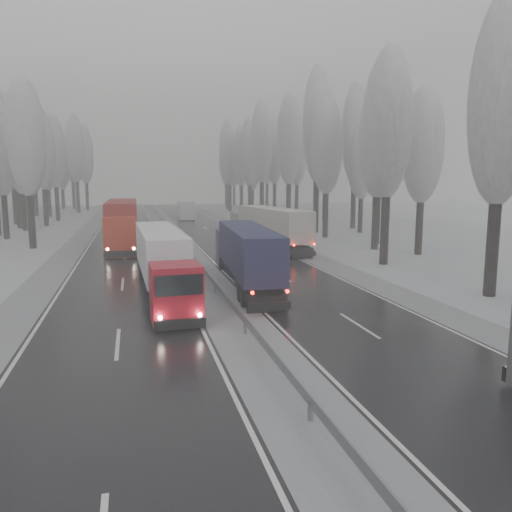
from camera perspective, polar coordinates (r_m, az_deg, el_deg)
name	(u,v)px	position (r m, az deg, el deg)	size (l,w,h in m)	color
carriageway_right	(260,263)	(39.76, 0.44, -0.75)	(7.50, 200.00, 0.03)	black
carriageway_left	(124,268)	(38.55, -14.87, -1.34)	(7.50, 200.00, 0.03)	black
median_slush	(194,265)	(38.80, -7.09, -1.05)	(3.00, 200.00, 0.04)	#979A9E
shoulder_right	(318,260)	(41.25, 7.11, -0.47)	(2.40, 200.00, 0.04)	#979A9E
shoulder_left	(53,271)	(38.96, -22.16, -1.58)	(2.40, 200.00, 0.04)	#979A9E
median_guardrail	(194,258)	(38.70, -7.11, -0.21)	(0.12, 200.00, 0.76)	slate
tree_16	(503,102)	(30.97, 26.37, 15.51)	(3.60, 3.60, 16.53)	black
tree_18	(389,124)	(40.07, 14.93, 14.37)	(3.60, 3.60, 16.58)	black
tree_19	(423,146)	(46.18, 18.56, 11.81)	(3.60, 3.60, 14.57)	black
tree_20	(378,141)	(48.76, 13.78, 12.67)	(3.60, 3.60, 15.71)	black
tree_21	(380,125)	(53.49, 13.99, 14.28)	(3.60, 3.60, 18.62)	black
tree_22	(327,147)	(57.88, 8.10, 12.25)	(3.60, 3.60, 15.86)	black
tree_23	(362,162)	(64.00, 12.02, 10.47)	(3.60, 3.60, 13.55)	black
tree_24	(317,125)	(63.48, 7.03, 14.61)	(3.60, 3.60, 20.49)	black
tree_25	(355,135)	(69.76, 11.27, 13.41)	(3.60, 3.60, 19.44)	black
tree_26	(289,141)	(72.91, 3.81, 13.01)	(3.60, 3.60, 18.78)	black
tree_27	(326,149)	(79.03, 7.96, 12.07)	(3.60, 3.60, 17.62)	black
tree_28	(262,142)	(82.85, 0.68, 12.87)	(3.60, 3.60, 19.62)	black
tree_29	(297,150)	(88.71, 4.72, 11.94)	(3.60, 3.60, 18.11)	black
tree_30	(250,153)	(92.28, -0.74, 11.74)	(3.60, 3.60, 17.86)	black
tree_31	(275,152)	(97.66, 2.16, 11.83)	(3.60, 3.60, 18.58)	black
tree_32	(241,156)	(99.59, -1.71, 11.31)	(3.60, 3.60, 17.33)	black
tree_33	(252,167)	(104.11, -0.47, 10.14)	(3.60, 3.60, 14.33)	black
tree_34	(230,157)	(106.37, -3.02, 11.23)	(3.60, 3.60, 17.63)	black
tree_35	(267,156)	(112.37, 1.29, 11.30)	(3.60, 3.60, 18.25)	black
tree_36	(227,152)	(116.35, -3.33, 11.82)	(3.60, 3.60, 20.23)	black
tree_37	(253,163)	(121.62, -0.38, 10.53)	(3.60, 3.60, 16.37)	black
tree_38	(226,160)	(126.97, -3.45, 10.90)	(3.60, 3.60, 17.97)	black
tree_39	(234,165)	(131.39, -2.54, 10.33)	(3.60, 3.60, 16.19)	black
tree_62	(26,139)	(52.72, -24.81, 12.05)	(3.60, 3.60, 16.04)	black
tree_64	(0,149)	(62.35, -27.20, 10.87)	(3.60, 3.60, 15.42)	black
tree_66	(20,154)	(71.74, -25.36, 10.48)	(3.60, 3.60, 15.23)	black
tree_67	(15,147)	(75.99, -25.86, 11.20)	(3.60, 3.60, 17.09)	black
tree_68	(42,150)	(78.16, -23.27, 11.05)	(3.60, 3.60, 16.65)	black
tree_69	(10,139)	(83.07, -26.26, 11.87)	(3.60, 3.60, 19.35)	black
tree_70	(54,152)	(88.10, -22.06, 10.95)	(3.60, 3.60, 17.09)	black
tree_71	(27,143)	(92.89, -24.74, 11.63)	(3.60, 3.60, 19.61)	black
tree_72	(47,162)	(97.66, -22.79, 9.87)	(3.60, 3.60, 15.11)	black
tree_73	(33,155)	(102.12, -24.12, 10.47)	(3.60, 3.60, 17.22)	black
tree_74	(75,149)	(108.02, -19.95, 11.39)	(3.60, 3.60, 19.68)	black
tree_75	(30,153)	(113.19, -24.39, 10.65)	(3.60, 3.60, 18.60)	black
tree_76	(85,155)	(117.23, -18.95, 10.83)	(3.60, 3.60, 18.55)	black
tree_77	(61,168)	(121.70, -21.39, 9.34)	(3.60, 3.60, 14.32)	black
tree_78	(71,154)	(124.15, -20.35, 10.91)	(3.60, 3.60, 19.55)	black
tree_79	(61,161)	(128.37, -21.36, 10.05)	(3.60, 3.60, 17.07)	black
truck_blue_box	(245,251)	(31.20, -1.24, 0.63)	(3.25, 14.49, 3.69)	#1D1D49
truck_cream_box	(268,225)	(47.80, 1.38, 3.60)	(4.33, 15.55, 3.95)	gray
box_truck_distant	(186,210)	(84.93, -8.00, 5.21)	(2.91, 8.33, 3.07)	silver
truck_red_white	(162,257)	(29.23, -10.72, -0.12)	(2.70, 14.25, 3.64)	#AA0919
truck_red_red	(122,221)	(50.39, -15.05, 3.93)	(2.87, 17.59, 4.50)	red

